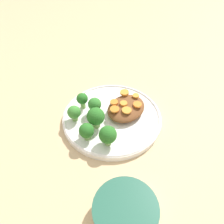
{
  "coord_description": "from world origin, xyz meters",
  "views": [
    {
      "loc": [
        -0.33,
        -0.26,
        0.46
      ],
      "look_at": [
        0.0,
        0.0,
        0.03
      ],
      "focal_mm": 35.0,
      "sensor_mm": 36.0,
      "label": 1
    }
  ],
  "objects": [
    {
      "name": "ground_plane",
      "position": [
        0.0,
        0.0,
        0.0
      ],
      "size": [
        4.0,
        4.0,
        0.0
      ],
      "primitive_type": "plane",
      "color": "tan"
    },
    {
      "name": "plate",
      "position": [
        0.0,
        0.0,
        0.01
      ],
      "size": [
        0.27,
        0.27,
        0.02
      ],
      "color": "white",
      "rests_on": "ground_plane"
    },
    {
      "name": "dip_bowl",
      "position": [
        -0.19,
        -0.18,
        0.03
      ],
      "size": [
        0.13,
        0.13,
        0.04
      ],
      "color": "white",
      "rests_on": "ground_plane"
    },
    {
      "name": "stew_mound",
      "position": [
        0.04,
        -0.02,
        0.03
      ],
      "size": [
        0.12,
        0.09,
        0.03
      ],
      "primitive_type": "ellipsoid",
      "color": "brown",
      "rests_on": "plate"
    },
    {
      "name": "broccoli_floret_0",
      "position": [
        -0.02,
        0.04,
        0.05
      ],
      "size": [
        0.04,
        0.04,
        0.05
      ],
      "color": "#7FA85B",
      "rests_on": "plate"
    },
    {
      "name": "broccoli_floret_1",
      "position": [
        -0.07,
        0.07,
        0.04
      ],
      "size": [
        0.04,
        0.04,
        0.05
      ],
      "color": "#759E51",
      "rests_on": "plate"
    },
    {
      "name": "broccoli_floret_2",
      "position": [
        -0.02,
        0.09,
        0.05
      ],
      "size": [
        0.03,
        0.03,
        0.05
      ],
      "color": "#7FA85B",
      "rests_on": "plate"
    },
    {
      "name": "broccoli_floret_3",
      "position": [
        -0.1,
        -0.0,
        0.04
      ],
      "size": [
        0.04,
        0.04,
        0.05
      ],
      "color": "#759E51",
      "rests_on": "plate"
    },
    {
      "name": "broccoli_floret_4",
      "position": [
        -0.06,
        0.01,
        0.05
      ],
      "size": [
        0.05,
        0.05,
        0.06
      ],
      "color": "#759E51",
      "rests_on": "plate"
    },
    {
      "name": "broccoli_floret_5",
      "position": [
        -0.08,
        -0.05,
        0.05
      ],
      "size": [
        0.04,
        0.04,
        0.06
      ],
      "color": "#759E51",
      "rests_on": "plate"
    },
    {
      "name": "carrot_slice_0",
      "position": [
        0.05,
        -0.05,
        0.05
      ],
      "size": [
        0.02,
        0.02,
        0.01
      ],
      "primitive_type": "cylinder",
      "color": "orange",
      "rests_on": "stew_mound"
    },
    {
      "name": "carrot_slice_1",
      "position": [
        0.02,
        -0.04,
        0.05
      ],
      "size": [
        0.03,
        0.03,
        0.0
      ],
      "primitive_type": "cylinder",
      "color": "orange",
      "rests_on": "stew_mound"
    },
    {
      "name": "carrot_slice_2",
      "position": [
        0.07,
        0.01,
        0.05
      ],
      "size": [
        0.03,
        0.03,
        0.01
      ],
      "primitive_type": "cylinder",
      "color": "orange",
      "rests_on": "stew_mound"
    },
    {
      "name": "carrot_slice_3",
      "position": [
        -0.0,
        -0.01,
        0.05
      ],
      "size": [
        0.02,
        0.02,
        0.0
      ],
      "primitive_type": "cylinder",
      "color": "orange",
      "rests_on": "stew_mound"
    },
    {
      "name": "carrot_slice_4",
      "position": [
        0.08,
        -0.02,
        0.05
      ],
      "size": [
        0.02,
        0.02,
        0.0
      ],
      "primitive_type": "cylinder",
      "color": "orange",
      "rests_on": "stew_mound"
    },
    {
      "name": "carrot_slice_5",
      "position": [
        0.03,
        -0.01,
        0.05
      ],
      "size": [
        0.02,
        0.02,
        0.01
      ],
      "primitive_type": "cylinder",
      "color": "orange",
      "rests_on": "stew_mound"
    },
    {
      "name": "carrot_slice_6",
      "position": [
        0.02,
        0.01,
        0.05
      ],
      "size": [
        0.02,
        0.02,
        0.01
      ],
      "primitive_type": "cylinder",
      "color": "orange",
      "rests_on": "stew_mound"
    }
  ]
}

